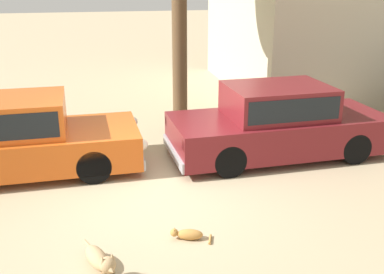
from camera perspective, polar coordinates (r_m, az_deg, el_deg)
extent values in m
plane|color=tan|center=(8.07, -4.61, -6.85)|extent=(80.00, 80.00, 0.00)
cube|color=#D15619|center=(9.28, -20.14, -1.31)|extent=(4.41, 1.89, 0.64)
cube|color=#D15619|center=(9.12, -21.95, 2.36)|extent=(2.22, 1.59, 0.64)
cube|color=black|center=(9.12, -21.96, 2.42)|extent=(2.05, 1.61, 0.45)
cube|color=#999BA0|center=(9.33, -6.73, -1.49)|extent=(0.16, 1.75, 0.20)
sphere|color=silver|center=(9.89, -7.15, 1.86)|extent=(0.20, 0.20, 0.20)
sphere|color=silver|center=(8.55, -6.03, -0.91)|extent=(0.20, 0.20, 0.20)
cylinder|color=black|center=(10.01, -12.16, -0.05)|extent=(0.62, 0.21, 0.62)
cylinder|color=black|center=(8.53, -11.78, -3.48)|extent=(0.62, 0.21, 0.62)
cube|color=maroon|center=(9.69, 10.32, 0.59)|extent=(4.37, 1.93, 0.69)
cube|color=maroon|center=(9.48, 10.32, 4.32)|extent=(2.04, 1.59, 0.62)
cube|color=black|center=(9.48, 10.32, 4.38)|extent=(1.88, 1.61, 0.44)
cube|color=#999BA0|center=(10.80, 20.58, 0.29)|extent=(0.19, 1.73, 0.20)
cube|color=#999BA0|center=(9.11, -2.06, -1.88)|extent=(0.19, 1.73, 0.20)
sphere|color=silver|center=(11.26, 18.96, 3.30)|extent=(0.20, 0.20, 0.20)
cube|color=red|center=(9.68, -3.06, 1.94)|extent=(0.05, 0.18, 0.18)
cube|color=red|center=(8.28, -0.95, -1.09)|extent=(0.05, 0.18, 0.18)
cylinder|color=black|center=(10.97, 14.73, 1.45)|extent=(0.62, 0.22, 0.61)
cylinder|color=black|center=(9.72, 19.09, -1.30)|extent=(0.62, 0.22, 0.61)
cylinder|color=black|center=(10.00, 1.67, 0.37)|extent=(0.62, 0.22, 0.61)
cylinder|color=black|center=(8.61, 4.54, -2.89)|extent=(0.62, 0.22, 0.61)
cylinder|color=tan|center=(6.17, -9.83, -15.77)|extent=(0.11, 0.09, 0.06)
ellipsoid|color=tan|center=(6.31, -11.40, -14.14)|extent=(0.41, 0.62, 0.22)
sphere|color=tan|center=(5.97, -10.15, -14.96)|extent=(0.21, 0.21, 0.21)
cone|color=tan|center=(5.90, -9.72, -15.60)|extent=(0.14, 0.14, 0.11)
cone|color=tan|center=(5.94, -9.64, -14.07)|extent=(0.09, 0.09, 0.09)
cone|color=tan|center=(5.90, -10.77, -14.38)|extent=(0.09, 0.09, 0.09)
cylinder|color=tan|center=(6.59, -12.58, -12.49)|extent=(0.12, 0.21, 0.06)
ellipsoid|color=#B77F3D|center=(6.74, -0.27, -11.70)|extent=(0.40, 0.25, 0.15)
sphere|color=#B77F3D|center=(6.75, -2.17, -11.47)|extent=(0.11, 0.11, 0.11)
cone|color=#B77F3D|center=(6.70, -2.19, -11.26)|extent=(0.05, 0.05, 0.05)
cone|color=#B77F3D|center=(6.75, -2.15, -11.02)|extent=(0.05, 0.05, 0.05)
cylinder|color=#B77F3D|center=(6.74, 2.20, -12.26)|extent=(0.10, 0.22, 0.04)
cylinder|color=brown|center=(11.31, -1.52, 11.89)|extent=(0.35, 0.35, 4.19)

